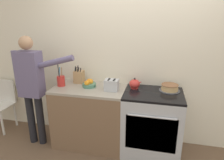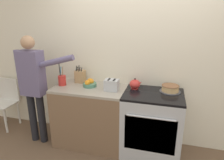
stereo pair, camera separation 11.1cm
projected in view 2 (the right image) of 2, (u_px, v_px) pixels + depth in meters
The scene contains 11 objects.
wall_back at pixel (139, 59), 2.92m from camera, with size 8.00×0.04×2.60m.
counter_cabinet at pixel (91, 115), 3.04m from camera, with size 1.04×0.62×0.92m.
stove_range at pixel (152, 124), 2.80m from camera, with size 0.79×0.65×0.92m.
layer_cake at pixel (170, 89), 2.72m from camera, with size 0.28×0.28×0.09m.
tea_kettle at pixel (135, 84), 2.83m from camera, with size 0.19×0.15×0.15m.
knife_block at pixel (80, 76), 3.09m from camera, with size 0.14×0.13×0.28m.
utensil_crock at pixel (62, 80), 2.97m from camera, with size 0.11×0.11×0.33m.
fruit_bowl at pixel (90, 83), 2.92m from camera, with size 0.20×0.20×0.11m.
toaster at pixel (112, 85), 2.76m from camera, with size 0.21×0.15×0.16m.
person_baker at pixel (33, 82), 2.91m from camera, with size 0.93×0.20×1.65m.
dining_chair at pixel (6, 99), 3.54m from camera, with size 0.40×0.40×0.86m.
Camera 2 is at (0.38, -2.23, 1.90)m, focal length 32.00 mm.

